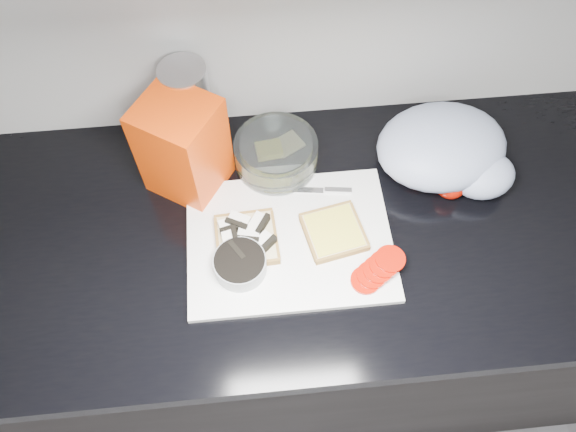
# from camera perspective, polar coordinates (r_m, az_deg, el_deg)

# --- Properties ---
(base_cabinet) EXTENTS (3.50, 0.60, 0.86)m
(base_cabinet) POSITION_cam_1_polar(r_m,az_deg,el_deg) (1.56, 3.23, -9.43)
(base_cabinet) COLOR black
(base_cabinet) RESTS_ON ground
(countertop) EXTENTS (3.50, 0.64, 0.04)m
(countertop) POSITION_cam_1_polar(r_m,az_deg,el_deg) (1.15, 4.31, -1.27)
(countertop) COLOR black
(countertop) RESTS_ON base_cabinet
(cutting_board) EXTENTS (0.40, 0.30, 0.01)m
(cutting_board) POSITION_cam_1_polar(r_m,az_deg,el_deg) (1.11, 0.15, -2.50)
(cutting_board) COLOR white
(cutting_board) RESTS_ON countertop
(bread_left) EXTENTS (0.13, 0.13, 0.04)m
(bread_left) POSITION_cam_1_polar(r_m,az_deg,el_deg) (1.09, -4.29, -2.21)
(bread_left) COLOR beige
(bread_left) RESTS_ON cutting_board
(bread_right) EXTENTS (0.14, 0.14, 0.02)m
(bread_right) POSITION_cam_1_polar(r_m,az_deg,el_deg) (1.10, 4.68, -1.62)
(bread_right) COLOR beige
(bread_right) RESTS_ON cutting_board
(tomato_slices) EXTENTS (0.12, 0.10, 0.02)m
(tomato_slices) POSITION_cam_1_polar(r_m,az_deg,el_deg) (1.07, 9.12, -5.40)
(tomato_slices) COLOR #B31204
(tomato_slices) RESTS_ON cutting_board
(knife) EXTENTS (0.18, 0.04, 0.01)m
(knife) POSITION_cam_1_polar(r_m,az_deg,el_deg) (1.16, 3.21, 2.64)
(knife) COLOR silver
(knife) RESTS_ON cutting_board
(seed_tub) EXTENTS (0.10, 0.10, 0.05)m
(seed_tub) POSITION_cam_1_polar(r_m,az_deg,el_deg) (1.06, -4.88, -4.98)
(seed_tub) COLOR #979C9C
(seed_tub) RESTS_ON countertop
(tub_lid) EXTENTS (0.11, 0.11, 0.01)m
(tub_lid) POSITION_cam_1_polar(r_m,az_deg,el_deg) (1.15, -5.84, 1.10)
(tub_lid) COLOR silver
(tub_lid) RESTS_ON countertop
(glass_bowl) EXTENTS (0.17, 0.17, 0.07)m
(glass_bowl) POSITION_cam_1_polar(r_m,az_deg,el_deg) (1.18, -1.22, 6.21)
(glass_bowl) COLOR silver
(glass_bowl) RESTS_ON countertop
(bread_bag) EXTENTS (0.19, 0.19, 0.22)m
(bread_bag) POSITION_cam_1_polar(r_m,az_deg,el_deg) (1.12, -10.62, 6.91)
(bread_bag) COLOR red
(bread_bag) RESTS_ON countertop
(steel_canister) EXTENTS (0.09, 0.09, 0.22)m
(steel_canister) POSITION_cam_1_polar(r_m,az_deg,el_deg) (1.17, -9.92, 10.56)
(steel_canister) COLOR #B3B3B8
(steel_canister) RESTS_ON countertop
(grocery_bag) EXTENTS (0.30, 0.25, 0.12)m
(grocery_bag) POSITION_cam_1_polar(r_m,az_deg,el_deg) (1.21, 15.87, 6.43)
(grocery_bag) COLOR #9CA9C0
(grocery_bag) RESTS_ON countertop
(whole_tomatoes) EXTENTS (0.12, 0.10, 0.06)m
(whole_tomatoes) POSITION_cam_1_polar(r_m,az_deg,el_deg) (1.19, 14.75, 3.82)
(whole_tomatoes) COLOR #B31204
(whole_tomatoes) RESTS_ON countertop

